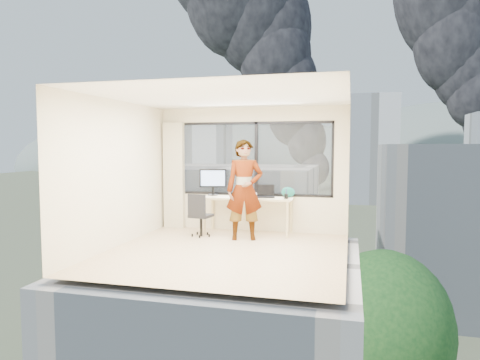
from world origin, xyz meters
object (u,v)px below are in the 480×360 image
(game_console, at_px, (250,194))
(chair, at_px, (201,214))
(laptop, at_px, (266,192))
(person, at_px, (245,190))
(handbag, at_px, (288,192))
(desk, at_px, (248,215))
(monitor, at_px, (213,182))

(game_console, bearing_deg, chair, -146.79)
(game_console, xyz_separation_m, laptop, (0.36, -0.15, 0.08))
(person, distance_m, handbag, 1.06)
(chair, relative_size, handbag, 3.23)
(desk, relative_size, person, 0.94)
(monitor, xyz_separation_m, game_console, (0.81, 0.03, -0.25))
(monitor, height_order, game_console, monitor)
(desk, relative_size, monitor, 3.17)
(game_console, xyz_separation_m, handbag, (0.79, -0.00, 0.07))
(monitor, bearing_deg, handbag, -14.20)
(person, xyz_separation_m, handbag, (0.73, 0.76, -0.10))
(desk, height_order, laptop, laptop)
(person, xyz_separation_m, monitor, (-0.87, 0.73, 0.08))
(laptop, distance_m, handbag, 0.46)
(game_console, height_order, handbag, handbag)
(monitor, xyz_separation_m, laptop, (1.16, -0.12, -0.17))
(chair, bearing_deg, laptop, 33.02)
(monitor, relative_size, game_console, 1.95)
(desk, height_order, chair, chair)
(person, relative_size, monitor, 3.38)
(desk, height_order, game_console, game_console)
(laptop, bearing_deg, game_console, 145.17)
(desk, xyz_separation_m, laptop, (0.36, 0.02, 0.49))
(laptop, bearing_deg, person, -127.72)
(desk, relative_size, chair, 2.06)
(desk, bearing_deg, person, -83.14)
(chair, distance_m, monitor, 0.90)
(desk, bearing_deg, monitor, 169.83)
(game_console, distance_m, laptop, 0.39)
(chair, relative_size, game_console, 3.01)
(desk, xyz_separation_m, person, (0.07, -0.59, 0.58))
(game_console, bearing_deg, desk, -99.55)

